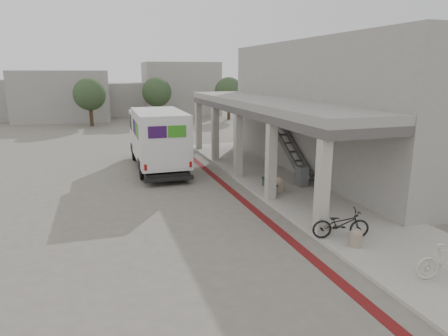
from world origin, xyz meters
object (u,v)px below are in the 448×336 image
object	(u,v)px
bench	(269,184)
utility_cabinet	(302,176)
bicycle_black	(341,224)
bicycle_cream	(447,261)
fedex_truck	(157,137)

from	to	relation	value
bench	utility_cabinet	size ratio (longest dim) A/B	1.81
bicycle_black	bicycle_cream	distance (m)	3.31
utility_cabinet	bicycle_cream	distance (m)	9.00
fedex_truck	bicycle_cream	distance (m)	15.96
bench	bicycle_cream	distance (m)	8.93
fedex_truck	bicycle_black	xyz separation A→B (m)	(4.03, -11.94, -1.19)
fedex_truck	bench	xyz separation A→B (m)	(4.13, -6.20, -1.39)
fedex_truck	bicycle_cream	xyz separation A→B (m)	(5.11, -15.07, -1.17)
utility_cabinet	bicycle_black	xyz separation A→B (m)	(-1.80, -5.84, 0.01)
bench	bicycle_cream	xyz separation A→B (m)	(0.99, -8.87, 0.22)
fedex_truck	bicycle_cream	size ratio (longest dim) A/B	4.73
bench	bicycle_cream	size ratio (longest dim) A/B	1.02
fedex_truck	utility_cabinet	size ratio (longest dim) A/B	8.39
fedex_truck	bicycle_black	distance (m)	12.66
bicycle_black	bicycle_cream	xyz separation A→B (m)	(1.09, -3.13, 0.02)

